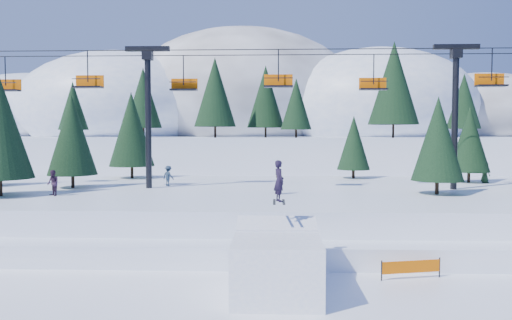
{
  "coord_description": "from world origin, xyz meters",
  "views": [
    {
      "loc": [
        0.2,
        -18.02,
        6.46
      ],
      "look_at": [
        -0.7,
        6.0,
        5.2
      ],
      "focal_mm": 35.0,
      "sensor_mm": 36.0,
      "label": 1
    }
  ],
  "objects_px": {
    "banner_near": "(411,267)",
    "banner_far": "(479,256)",
    "chairlift": "(281,94)",
    "jump_kicker": "(277,263)"
  },
  "relations": [
    {
      "from": "banner_near",
      "to": "banner_far",
      "type": "bearing_deg",
      "value": 29.18
    },
    {
      "from": "banner_far",
      "to": "banner_near",
      "type": "bearing_deg",
      "value": -150.82
    },
    {
      "from": "chairlift",
      "to": "banner_near",
      "type": "relative_size",
      "value": 16.58
    },
    {
      "from": "chairlift",
      "to": "banner_near",
      "type": "distance_m",
      "value": 17.4
    },
    {
      "from": "jump_kicker",
      "to": "banner_far",
      "type": "xyz_separation_m",
      "value": [
        9.81,
        4.47,
        -0.75
      ]
    },
    {
      "from": "banner_near",
      "to": "banner_far",
      "type": "xyz_separation_m",
      "value": [
        3.82,
        2.14,
        0.0
      ]
    },
    {
      "from": "jump_kicker",
      "to": "chairlift",
      "type": "relative_size",
      "value": 0.12
    },
    {
      "from": "jump_kicker",
      "to": "banner_near",
      "type": "height_order",
      "value": "jump_kicker"
    },
    {
      "from": "jump_kicker",
      "to": "banner_far",
      "type": "distance_m",
      "value": 10.81
    },
    {
      "from": "jump_kicker",
      "to": "chairlift",
      "type": "height_order",
      "value": "chairlift"
    }
  ]
}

